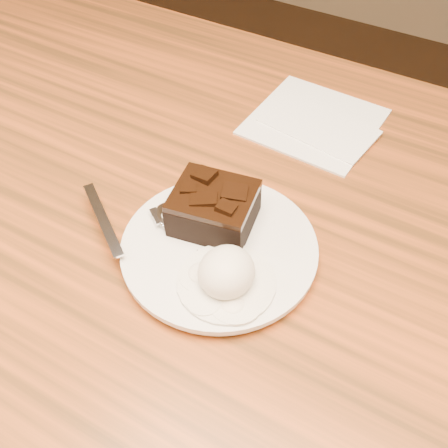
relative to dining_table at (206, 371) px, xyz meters
The scene contains 9 objects.
dining_table is the anchor object (origin of this frame).
plate 0.39m from the dining_table, 35.09° to the right, with size 0.21×0.21×0.02m, color silver.
brownie 0.41m from the dining_table, 18.10° to the right, with size 0.08×0.07×0.04m, color black.
ice_cream_scoop 0.42m from the dining_table, 42.58° to the right, with size 0.05×0.06×0.05m, color white.
melt_puddle 0.41m from the dining_table, 42.58° to the right, with size 0.10×0.10×0.00m, color white.
spoon 0.40m from the dining_table, 118.50° to the right, with size 0.03×0.17×0.01m, color silver, non-canonical shape.
napkin 0.44m from the dining_table, 79.24° to the left, with size 0.16×0.16×0.01m, color white.
crumb_a 0.41m from the dining_table, 45.69° to the right, with size 0.01×0.01×0.00m, color black.
crumb_b 0.40m from the dining_table, 56.51° to the right, with size 0.01×0.01×0.00m, color black.
Camera 1 is at (0.22, -0.33, 1.19)m, focal length 42.05 mm.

